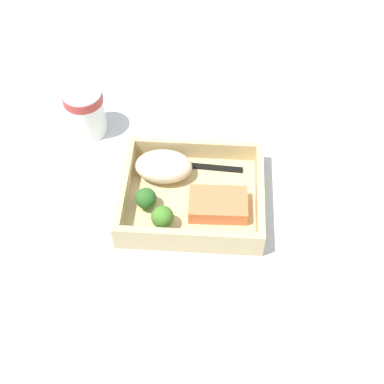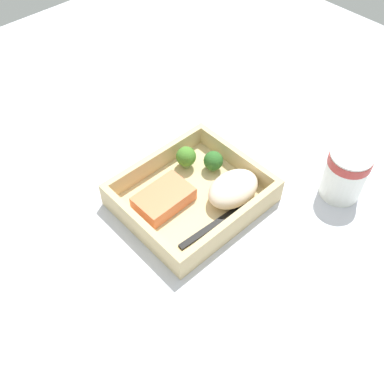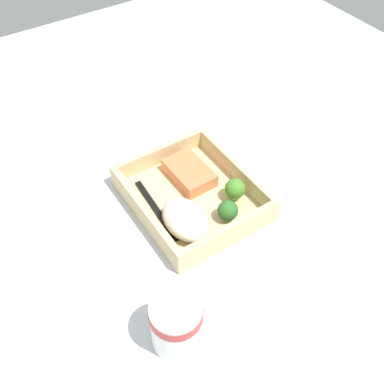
% 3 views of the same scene
% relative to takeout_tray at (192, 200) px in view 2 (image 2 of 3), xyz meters
% --- Properties ---
extents(ground_plane, '(1.60, 1.60, 0.02)m').
position_rel_takeout_tray_xyz_m(ground_plane, '(0.00, 0.00, -0.02)').
color(ground_plane, silver).
extents(takeout_tray, '(0.24, 0.21, 0.01)m').
position_rel_takeout_tray_xyz_m(takeout_tray, '(0.00, 0.00, 0.00)').
color(takeout_tray, '#CFB783').
rests_on(takeout_tray, ground_plane).
extents(tray_rim, '(0.24, 0.21, 0.04)m').
position_rel_takeout_tray_xyz_m(tray_rim, '(0.00, 0.00, 0.02)').
color(tray_rim, '#CFB783').
rests_on(tray_rim, takeout_tray).
extents(salmon_fillet, '(0.10, 0.07, 0.03)m').
position_rel_takeout_tray_xyz_m(salmon_fillet, '(-0.05, 0.02, 0.02)').
color(salmon_fillet, '#E77447').
rests_on(salmon_fillet, takeout_tray).
extents(mashed_potatoes, '(0.10, 0.07, 0.05)m').
position_rel_takeout_tray_xyz_m(mashed_potatoes, '(0.05, -0.05, 0.03)').
color(mashed_potatoes, beige).
rests_on(mashed_potatoes, takeout_tray).
extents(broccoli_floret_1, '(0.04, 0.04, 0.04)m').
position_rel_takeout_tray_xyz_m(broccoli_floret_1, '(0.04, 0.06, 0.03)').
color(broccoli_floret_1, '#739B5A').
rests_on(broccoli_floret_1, takeout_tray).
extents(broccoli_floret_2, '(0.04, 0.04, 0.04)m').
position_rel_takeout_tray_xyz_m(broccoli_floret_2, '(0.08, 0.02, 0.03)').
color(broccoli_floret_2, '#7DA05D').
rests_on(broccoli_floret_2, takeout_tray).
extents(fork, '(0.16, 0.03, 0.00)m').
position_rel_takeout_tray_xyz_m(fork, '(0.00, -0.07, 0.01)').
color(fork, black).
rests_on(fork, takeout_tray).
extents(paper_cup, '(0.07, 0.07, 0.10)m').
position_rel_takeout_tray_xyz_m(paper_cup, '(0.21, -0.17, 0.05)').
color(paper_cup, white).
rests_on(paper_cup, ground_plane).
extents(receipt_slip, '(0.12, 0.14, 0.00)m').
position_rel_takeout_tray_xyz_m(receipt_slip, '(-0.21, -0.04, -0.00)').
color(receipt_slip, white).
rests_on(receipt_slip, ground_plane).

